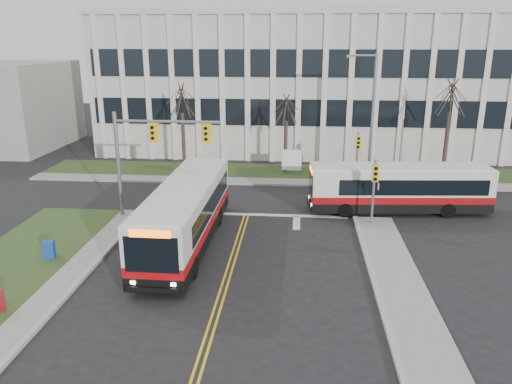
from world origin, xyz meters
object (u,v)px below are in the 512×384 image
object	(u,v)px
streetlight	(371,111)
directory_sign	(292,160)
bus_cross	(399,189)
newspaper_box_blue	(49,251)
bus_main	(186,215)

from	to	relation	value
streetlight	directory_sign	world-z (taller)	streetlight
directory_sign	streetlight	bearing A→B (deg)	-13.23
bus_cross	newspaper_box_blue	distance (m)	19.73
directory_sign	newspaper_box_blue	xyz separation A→B (m)	(-11.16, -16.54, -0.70)
streetlight	newspaper_box_blue	xyz separation A→B (m)	(-16.69, -15.24, -4.72)
streetlight	newspaper_box_blue	bearing A→B (deg)	-137.60
streetlight	directory_sign	distance (m)	6.96
bus_main	newspaper_box_blue	distance (m)	6.66
bus_main	streetlight	bearing A→B (deg)	50.71
bus_main	bus_cross	xyz separation A→B (m)	(11.69, 6.03, -0.14)
bus_main	bus_cross	size ratio (longest dim) A/B	1.10
bus_main	bus_cross	bearing A→B (deg)	27.82
bus_main	newspaper_box_blue	size ratio (longest dim) A/B	12.28
streetlight	bus_cross	bearing A→B (deg)	-80.91
directory_sign	bus_cross	bearing A→B (deg)	-50.47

